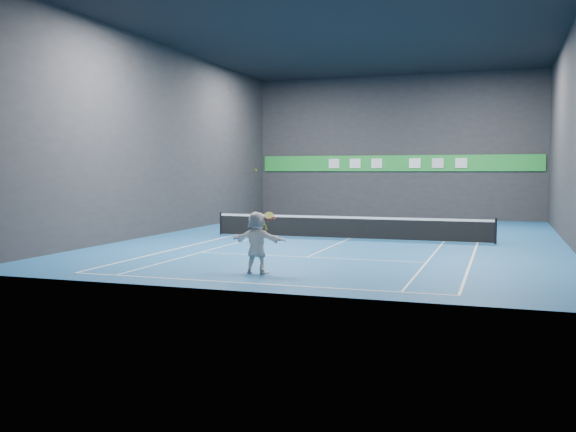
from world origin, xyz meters
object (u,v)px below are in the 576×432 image
(player, at_px, (257,242))
(tennis_racket, at_px, (270,218))
(tennis_ball, at_px, (256,170))
(tennis_net, at_px, (349,227))

(player, height_order, tennis_racket, tennis_racket)
(tennis_ball, xyz_separation_m, tennis_net, (0.46, 10.08, -2.49))
(tennis_ball, xyz_separation_m, tennis_racket, (0.47, -0.10, -1.40))
(player, distance_m, tennis_net, 10.25)
(tennis_net, distance_m, tennis_racket, 10.25)
(tennis_ball, bearing_deg, tennis_net, 87.39)
(player, bearing_deg, tennis_net, -88.75)
(tennis_ball, bearing_deg, tennis_racket, -12.51)
(tennis_net, relative_size, tennis_racket, 21.50)
(tennis_ball, height_order, tennis_racket, tennis_ball)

